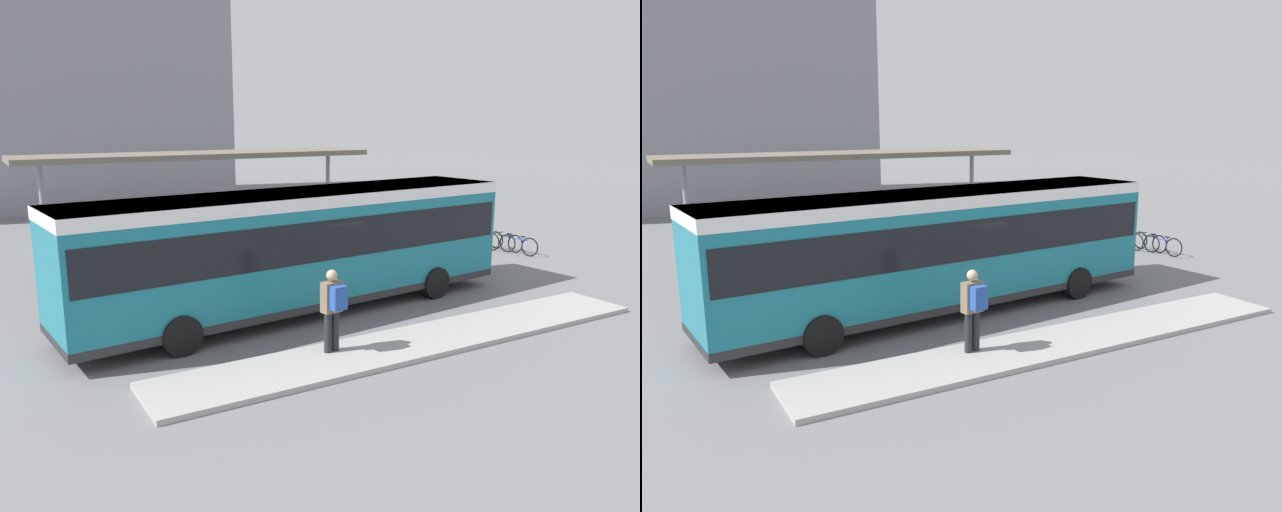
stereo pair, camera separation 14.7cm
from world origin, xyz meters
The scene contains 9 objects.
ground_plane centered at (0.00, 0.00, 0.00)m, with size 120.00×120.00×0.00m, color slate.
curb_island centered at (1.19, -3.60, 0.06)m, with size 12.68×1.80×0.12m.
city_bus centered at (0.01, 0.00, 1.88)m, with size 12.66×3.60×3.21m.
pedestrian_waiting centered at (-0.96, -3.27, 1.16)m, with size 0.47×0.50×1.82m.
bicycle_blue centered at (10.63, 2.17, 0.36)m, with size 0.48×1.66×0.72m.
bicycle_black centered at (10.72, 2.90, 0.36)m, with size 0.48×1.65×0.71m.
bicycle_white centered at (10.25, 3.64, 0.35)m, with size 0.48×1.62×0.70m.
station_shelter centered at (-0.26, 6.69, 3.77)m, with size 12.07×2.67×3.92m.
station_building centered at (-4.08, 27.03, 8.07)m, with size 22.66×10.60×16.15m.
Camera 1 is at (-7.59, -14.12, 5.04)m, focal length 35.00 mm.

